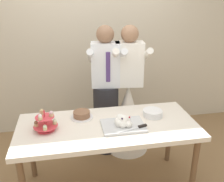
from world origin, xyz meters
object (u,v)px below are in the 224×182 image
at_px(person_bride, 128,109).
at_px(dessert_table, 108,131).
at_px(cupcake_stand, 45,123).
at_px(person_groom, 106,98).
at_px(main_cake_tray, 123,123).
at_px(round_cake, 82,115).
at_px(plate_stack, 153,113).

bearing_deg(person_bride, dessert_table, -118.93).
height_order(cupcake_stand, person_groom, person_groom).
distance_m(main_cake_tray, round_cake, 0.47).
relative_size(plate_stack, person_groom, 0.13).
bearing_deg(round_cake, cupcake_stand, -151.89).
xyz_separation_m(cupcake_stand, round_cake, (0.36, 0.19, -0.05)).
xyz_separation_m(cupcake_stand, person_bride, (0.99, 0.68, -0.27)).
bearing_deg(person_groom, cupcake_stand, -134.82).
xyz_separation_m(cupcake_stand, main_cake_tray, (0.74, -0.07, -0.04)).
bearing_deg(person_bride, round_cake, -142.07).
bearing_deg(dessert_table, round_cake, 140.49).
height_order(cupcake_stand, main_cake_tray, cupcake_stand).
xyz_separation_m(plate_stack, person_groom, (-0.41, 0.61, -0.06)).
height_order(round_cake, person_groom, person_groom).
bearing_deg(dessert_table, person_groom, 82.35).
distance_m(dessert_table, person_bride, 0.80).
bearing_deg(plate_stack, cupcake_stand, -175.29).
xyz_separation_m(dessert_table, person_bride, (0.38, 0.69, -0.12)).
bearing_deg(main_cake_tray, person_bride, 72.26).
bearing_deg(person_bride, main_cake_tray, -107.74).
bearing_deg(person_groom, plate_stack, -56.29).
height_order(dessert_table, cupcake_stand, cupcake_stand).
relative_size(person_groom, person_bride, 1.00).
xyz_separation_m(main_cake_tray, plate_stack, (0.36, 0.16, -0.01)).
distance_m(plate_stack, person_bride, 0.64).
bearing_deg(main_cake_tray, cupcake_stand, 174.54).
bearing_deg(plate_stack, dessert_table, -168.62).
distance_m(cupcake_stand, plate_stack, 1.11).
relative_size(plate_stack, person_bride, 0.13).
height_order(plate_stack, person_bride, person_bride).
xyz_separation_m(dessert_table, main_cake_tray, (0.14, -0.06, 0.11)).
relative_size(main_cake_tray, person_bride, 0.26).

